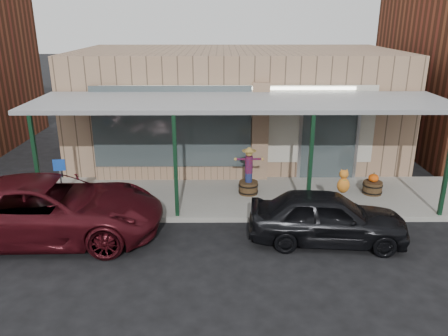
{
  "coord_description": "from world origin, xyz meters",
  "views": [
    {
      "loc": [
        -0.58,
        -8.87,
        5.37
      ],
      "look_at": [
        -0.5,
        2.6,
        1.38
      ],
      "focal_mm": 35.0,
      "sensor_mm": 36.0,
      "label": 1
    }
  ],
  "objects_px": {
    "barrel_scarecrow": "(249,178)",
    "parked_sedan": "(327,217)",
    "handicap_sign": "(61,179)",
    "barrel_pumpkin": "(373,186)",
    "car_maroon": "(50,209)"
  },
  "relations": [
    {
      "from": "barrel_scarecrow",
      "to": "parked_sedan",
      "type": "xyz_separation_m",
      "value": [
        1.8,
        -2.79,
        0.0
      ]
    },
    {
      "from": "barrel_pumpkin",
      "to": "car_maroon",
      "type": "height_order",
      "value": "car_maroon"
    },
    {
      "from": "parked_sedan",
      "to": "car_maroon",
      "type": "xyz_separation_m",
      "value": [
        -6.98,
        0.27,
        0.12
      ]
    },
    {
      "from": "barrel_pumpkin",
      "to": "car_maroon",
      "type": "bearing_deg",
      "value": -164.63
    },
    {
      "from": "parked_sedan",
      "to": "car_maroon",
      "type": "height_order",
      "value": "parked_sedan"
    },
    {
      "from": "handicap_sign",
      "to": "car_maroon",
      "type": "distance_m",
      "value": 1.24
    },
    {
      "from": "barrel_scarecrow",
      "to": "barrel_pumpkin",
      "type": "relative_size",
      "value": 2.14
    },
    {
      "from": "barrel_pumpkin",
      "to": "handicap_sign",
      "type": "height_order",
      "value": "handicap_sign"
    },
    {
      "from": "barrel_scarecrow",
      "to": "parked_sedan",
      "type": "relative_size",
      "value": 0.38
    },
    {
      "from": "parked_sedan",
      "to": "barrel_pumpkin",
      "type": "bearing_deg",
      "value": -31.8
    },
    {
      "from": "handicap_sign",
      "to": "car_maroon",
      "type": "bearing_deg",
      "value": -94.09
    },
    {
      "from": "barrel_scarecrow",
      "to": "parked_sedan",
      "type": "bearing_deg",
      "value": -42.96
    },
    {
      "from": "handicap_sign",
      "to": "car_maroon",
      "type": "xyz_separation_m",
      "value": [
        0.08,
        -1.18,
        -0.37
      ]
    },
    {
      "from": "barrel_scarecrow",
      "to": "handicap_sign",
      "type": "relative_size",
      "value": 0.97
    },
    {
      "from": "barrel_scarecrow",
      "to": "handicap_sign",
      "type": "height_order",
      "value": "handicap_sign"
    }
  ]
}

